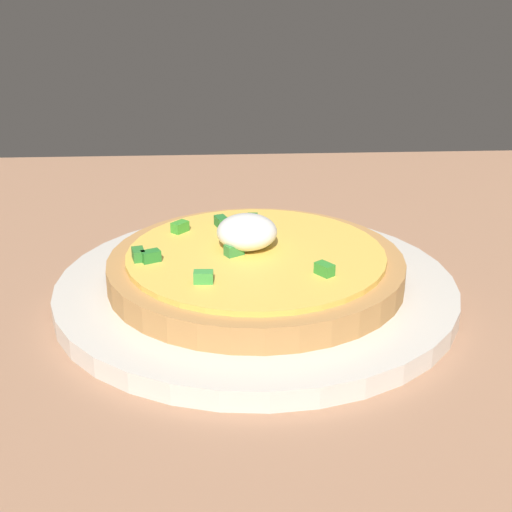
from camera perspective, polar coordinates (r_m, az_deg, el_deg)
The scene contains 3 objects.
dining_table at distance 58.89cm, azimuth 2.19°, elevation -2.88°, with size 128.23×74.85×2.20cm, color #A8785A.
plate at distance 55.26cm, azimuth 0.00°, elevation -2.60°, with size 29.26×29.26×1.44cm, color silver.
pizza at distance 54.49cm, azimuth -0.05°, elevation -0.73°, with size 21.49×21.49×4.76cm.
Camera 1 is at (-5.09, -52.76, 26.78)cm, focal length 52.60 mm.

